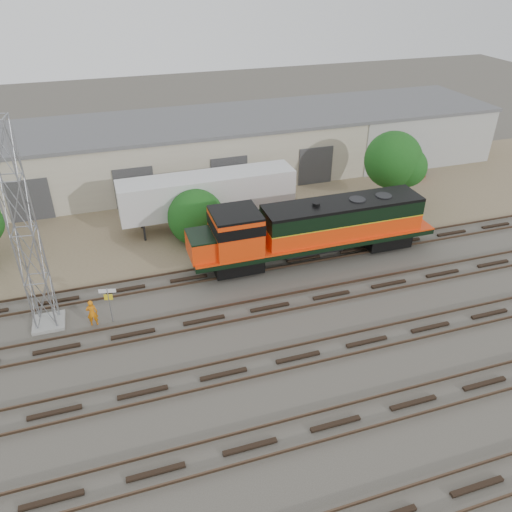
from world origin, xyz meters
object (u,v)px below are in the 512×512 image
object	(u,v)px
locomotive	(310,229)
semi_trailer	(212,193)
signal_tower	(25,236)
worker	(92,313)

from	to	relation	value
locomotive	semi_trailer	world-z (taller)	locomotive
semi_trailer	signal_tower	bearing A→B (deg)	-142.89
worker	locomotive	bearing A→B (deg)	-166.29
locomotive	signal_tower	world-z (taller)	signal_tower
locomotive	worker	distance (m)	14.76
signal_tower	semi_trailer	size ratio (longest dim) A/B	0.89
worker	signal_tower	bearing A→B (deg)	-16.66
worker	semi_trailer	xyz separation A→B (m)	(9.34, 9.99, 1.72)
signal_tower	locomotive	bearing A→B (deg)	6.95
locomotive	signal_tower	xyz separation A→B (m)	(-16.85, -2.05, 3.41)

